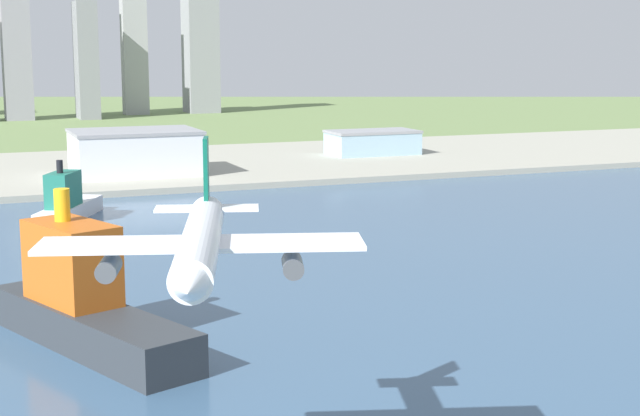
{
  "coord_description": "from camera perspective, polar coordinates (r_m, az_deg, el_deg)",
  "views": [
    {
      "loc": [
        -52.52,
        84.19,
        52.86
      ],
      "look_at": [
        7.56,
        235.57,
        25.2
      ],
      "focal_mm": 53.85,
      "sensor_mm": 36.0,
      "label": 1
    }
  ],
  "objects": [
    {
      "name": "airplane_landing",
      "position": [
        99.16,
        -7.13,
        -2.12
      ],
      "size": [
        34.8,
        39.55,
        13.18
      ],
      "color": "white"
    },
    {
      "name": "warehouse_main",
      "position": [
        385.9,
        -10.93,
        3.28
      ],
      "size": [
        48.88,
        35.69,
        17.57
      ],
      "color": "silver",
      "rests_on": "industrial_pier"
    },
    {
      "name": "ground_plane",
      "position": [
        228.31,
        -7.77,
        -3.84
      ],
      "size": [
        2400.0,
        2400.0,
        0.0
      ],
      "primitive_type": "plane",
      "color": "#657D49"
    },
    {
      "name": "container_barge",
      "position": [
        175.44,
        -13.86,
        -5.48
      ],
      "size": [
        30.25,
        53.87,
        27.49
      ],
      "color": "#2D3338",
      "rests_on": "water_bay"
    },
    {
      "name": "warehouse_annex",
      "position": [
        450.36,
        3.14,
        3.93
      ],
      "size": [
        41.41,
        22.71,
        11.23
      ],
      "color": "#99BCD1",
      "rests_on": "industrial_pier"
    },
    {
      "name": "industrial_pier",
      "position": [
        412.44,
        -14.17,
        2.16
      ],
      "size": [
        840.0,
        140.0,
        2.5
      ],
      "primitive_type": "cube",
      "color": "#9C9B8C",
      "rests_on": "ground"
    },
    {
      "name": "water_bay",
      "position": [
        172.69,
        -2.9,
        -8.17
      ],
      "size": [
        840.0,
        360.0,
        0.15
      ],
      "primitive_type": "cube",
      "color": "#385675",
      "rests_on": "ground"
    },
    {
      "name": "ferry_boat",
      "position": [
        300.61,
        -14.81,
        0.28
      ],
      "size": [
        25.18,
        38.54,
        19.18
      ],
      "color": "white",
      "rests_on": "water_bay"
    }
  ]
}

